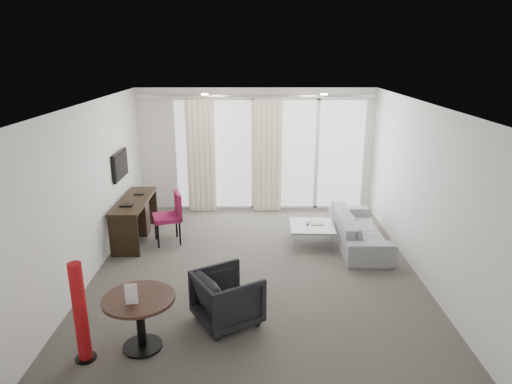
{
  "coord_description": "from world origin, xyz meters",
  "views": [
    {
      "loc": [
        -0.01,
        -6.56,
        3.32
      ],
      "look_at": [
        0.0,
        0.6,
        1.1
      ],
      "focal_mm": 32.0,
      "sensor_mm": 36.0,
      "label": 1
    }
  ],
  "objects_px": {
    "desk_chair": "(167,218)",
    "rattan_chair_a": "(290,171)",
    "red_lamp": "(80,313)",
    "round_table": "(141,323)",
    "rattan_chair_b": "(335,167)",
    "sofa": "(359,229)",
    "coffee_table": "(312,234)",
    "tub_armchair": "(227,298)",
    "desk": "(135,220)"
  },
  "relations": [
    {
      "from": "sofa",
      "to": "rattan_chair_a",
      "type": "height_order",
      "value": "rattan_chair_a"
    },
    {
      "from": "desk_chair",
      "to": "rattan_chair_b",
      "type": "relative_size",
      "value": 1.12
    },
    {
      "from": "desk",
      "to": "coffee_table",
      "type": "xyz_separation_m",
      "value": [
        3.2,
        -0.21,
        -0.21
      ]
    },
    {
      "from": "coffee_table",
      "to": "sofa",
      "type": "height_order",
      "value": "sofa"
    },
    {
      "from": "desk_chair",
      "to": "tub_armchair",
      "type": "distance_m",
      "value": 2.82
    },
    {
      "from": "sofa",
      "to": "rattan_chair_a",
      "type": "relative_size",
      "value": 2.59
    },
    {
      "from": "coffee_table",
      "to": "rattan_chair_b",
      "type": "height_order",
      "value": "rattan_chair_b"
    },
    {
      "from": "desk",
      "to": "red_lamp",
      "type": "xyz_separation_m",
      "value": [
        0.28,
        -3.43,
        0.21
      ]
    },
    {
      "from": "desk_chair",
      "to": "red_lamp",
      "type": "bearing_deg",
      "value": -114.3
    },
    {
      "from": "tub_armchair",
      "to": "sofa",
      "type": "bearing_deg",
      "value": -73.11
    },
    {
      "from": "tub_armchair",
      "to": "sofa",
      "type": "distance_m",
      "value": 3.28
    },
    {
      "from": "round_table",
      "to": "rattan_chair_b",
      "type": "height_order",
      "value": "rattan_chair_b"
    },
    {
      "from": "desk_chair",
      "to": "coffee_table",
      "type": "distance_m",
      "value": 2.61
    },
    {
      "from": "round_table",
      "to": "rattan_chair_a",
      "type": "distance_m",
      "value": 7.07
    },
    {
      "from": "round_table",
      "to": "red_lamp",
      "type": "bearing_deg",
      "value": -160.69
    },
    {
      "from": "desk_chair",
      "to": "tub_armchair",
      "type": "height_order",
      "value": "desk_chair"
    },
    {
      "from": "round_table",
      "to": "desk_chair",
      "type": "bearing_deg",
      "value": 94.84
    },
    {
      "from": "desk",
      "to": "rattan_chair_a",
      "type": "distance_m",
      "value": 4.66
    },
    {
      "from": "round_table",
      "to": "coffee_table",
      "type": "relative_size",
      "value": 1.06
    },
    {
      "from": "desk",
      "to": "sofa",
      "type": "distance_m",
      "value": 4.04
    },
    {
      "from": "red_lamp",
      "to": "sofa",
      "type": "relative_size",
      "value": 0.59
    },
    {
      "from": "red_lamp",
      "to": "rattan_chair_a",
      "type": "relative_size",
      "value": 1.54
    },
    {
      "from": "red_lamp",
      "to": "rattan_chair_a",
      "type": "xyz_separation_m",
      "value": [
        2.8,
        6.92,
        -0.21
      ]
    },
    {
      "from": "red_lamp",
      "to": "rattan_chair_b",
      "type": "xyz_separation_m",
      "value": [
        3.99,
        7.24,
        -0.18
      ]
    },
    {
      "from": "desk",
      "to": "round_table",
      "type": "bearing_deg",
      "value": -74.89
    },
    {
      "from": "desk",
      "to": "sofa",
      "type": "bearing_deg",
      "value": -3.63
    },
    {
      "from": "red_lamp",
      "to": "rattan_chair_a",
      "type": "height_order",
      "value": "red_lamp"
    },
    {
      "from": "red_lamp",
      "to": "rattan_chair_b",
      "type": "relative_size",
      "value": 1.43
    },
    {
      "from": "round_table",
      "to": "rattan_chair_a",
      "type": "xyz_separation_m",
      "value": [
        2.21,
        6.72,
        0.06
      ]
    },
    {
      "from": "tub_armchair",
      "to": "sofa",
      "type": "relative_size",
      "value": 0.38
    },
    {
      "from": "desk_chair",
      "to": "rattan_chair_a",
      "type": "xyz_separation_m",
      "value": [
        2.47,
        3.65,
        -0.08
      ]
    },
    {
      "from": "desk",
      "to": "tub_armchair",
      "type": "bearing_deg",
      "value": -55.62
    },
    {
      "from": "desk",
      "to": "red_lamp",
      "type": "height_order",
      "value": "red_lamp"
    },
    {
      "from": "rattan_chair_a",
      "to": "red_lamp",
      "type": "bearing_deg",
      "value": -131.61
    },
    {
      "from": "red_lamp",
      "to": "sofa",
      "type": "bearing_deg",
      "value": 40.16
    },
    {
      "from": "round_table",
      "to": "rattan_chair_b",
      "type": "bearing_deg",
      "value": 64.19
    },
    {
      "from": "desk",
      "to": "red_lamp",
      "type": "bearing_deg",
      "value": -85.34
    },
    {
      "from": "desk_chair",
      "to": "round_table",
      "type": "distance_m",
      "value": 3.08
    },
    {
      "from": "desk",
      "to": "round_table",
      "type": "xyz_separation_m",
      "value": [
        0.87,
        -3.22,
        -0.05
      ]
    },
    {
      "from": "rattan_chair_a",
      "to": "desk",
      "type": "bearing_deg",
      "value": -150.96
    },
    {
      "from": "desk",
      "to": "rattan_chair_b",
      "type": "height_order",
      "value": "rattan_chair_b"
    },
    {
      "from": "red_lamp",
      "to": "rattan_chair_b",
      "type": "distance_m",
      "value": 8.26
    },
    {
      "from": "rattan_chair_a",
      "to": "rattan_chair_b",
      "type": "relative_size",
      "value": 0.93
    },
    {
      "from": "round_table",
      "to": "tub_armchair",
      "type": "height_order",
      "value": "tub_armchair"
    },
    {
      "from": "round_table",
      "to": "rattan_chair_b",
      "type": "relative_size",
      "value": 0.99
    },
    {
      "from": "sofa",
      "to": "rattan_chair_b",
      "type": "xyz_separation_m",
      "value": [
        0.23,
        4.07,
        0.12
      ]
    },
    {
      "from": "desk_chair",
      "to": "rattan_chair_b",
      "type": "xyz_separation_m",
      "value": [
        3.66,
        3.96,
        -0.05
      ]
    },
    {
      "from": "sofa",
      "to": "red_lamp",
      "type": "bearing_deg",
      "value": 130.16
    },
    {
      "from": "desk_chair",
      "to": "rattan_chair_a",
      "type": "bearing_deg",
      "value": 37.35
    },
    {
      "from": "rattan_chair_a",
      "to": "desk_chair",
      "type": "bearing_deg",
      "value": -143.69
    }
  ]
}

